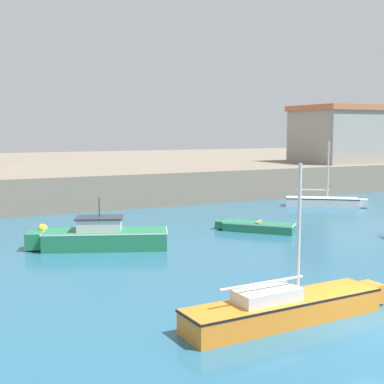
{
  "coord_description": "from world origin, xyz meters",
  "views": [
    {
      "loc": [
        -11.02,
        -10.6,
        5.44
      ],
      "look_at": [
        2.09,
        15.8,
        2.0
      ],
      "focal_mm": 50.0,
      "sensor_mm": 36.0,
      "label": 1
    }
  ],
  "objects_px": {
    "motorboat_green_4": "(102,237)",
    "sailboat_white_7": "(324,201)",
    "dinghy_green_2": "(257,226)",
    "mooring_buoy": "(43,229)",
    "sailboat_orange_1": "(286,307)",
    "harbor_shed_mid_row": "(342,134)"
  },
  "relations": [
    {
      "from": "motorboat_green_4",
      "to": "sailboat_white_7",
      "type": "height_order",
      "value": "sailboat_white_7"
    },
    {
      "from": "sailboat_orange_1",
      "to": "sailboat_white_7",
      "type": "distance_m",
      "value": 23.89
    },
    {
      "from": "sailboat_orange_1",
      "to": "dinghy_green_2",
      "type": "height_order",
      "value": "sailboat_orange_1"
    },
    {
      "from": "motorboat_green_4",
      "to": "sailboat_white_7",
      "type": "xyz_separation_m",
      "value": [
        18.14,
        6.09,
        -0.19
      ]
    },
    {
      "from": "sailboat_white_7",
      "to": "sailboat_orange_1",
      "type": "bearing_deg",
      "value": -132.69
    },
    {
      "from": "mooring_buoy",
      "to": "sailboat_white_7",
      "type": "bearing_deg",
      "value": 3.64
    },
    {
      "from": "motorboat_green_4",
      "to": "sailboat_orange_1",
      "type": "bearing_deg",
      "value": -80.38
    },
    {
      "from": "dinghy_green_2",
      "to": "motorboat_green_4",
      "type": "xyz_separation_m",
      "value": [
        -8.72,
        -0.35,
        0.29
      ]
    },
    {
      "from": "sailboat_orange_1",
      "to": "sailboat_white_7",
      "type": "bearing_deg",
      "value": 47.31
    },
    {
      "from": "mooring_buoy",
      "to": "sailboat_orange_1",
      "type": "bearing_deg",
      "value": -77.27
    },
    {
      "from": "dinghy_green_2",
      "to": "motorboat_green_4",
      "type": "height_order",
      "value": "motorboat_green_4"
    },
    {
      "from": "dinghy_green_2",
      "to": "mooring_buoy",
      "type": "bearing_deg",
      "value": 156.83
    },
    {
      "from": "sailboat_white_7",
      "to": "mooring_buoy",
      "type": "bearing_deg",
      "value": -176.36
    },
    {
      "from": "sailboat_orange_1",
      "to": "harbor_shed_mid_row",
      "type": "relative_size",
      "value": 0.85
    },
    {
      "from": "dinghy_green_2",
      "to": "sailboat_white_7",
      "type": "xyz_separation_m",
      "value": [
        9.42,
        5.74,
        0.1
      ]
    },
    {
      "from": "sailboat_white_7",
      "to": "harbor_shed_mid_row",
      "type": "height_order",
      "value": "harbor_shed_mid_row"
    },
    {
      "from": "sailboat_orange_1",
      "to": "motorboat_green_4",
      "type": "xyz_separation_m",
      "value": [
        -1.94,
        11.47,
        0.13
      ]
    },
    {
      "from": "sailboat_white_7",
      "to": "mooring_buoy",
      "type": "height_order",
      "value": "sailboat_white_7"
    },
    {
      "from": "sailboat_orange_1",
      "to": "sailboat_white_7",
      "type": "xyz_separation_m",
      "value": [
        16.2,
        17.56,
        -0.06
      ]
    },
    {
      "from": "mooring_buoy",
      "to": "harbor_shed_mid_row",
      "type": "xyz_separation_m",
      "value": [
        29.75,
        10.63,
        4.79
      ]
    },
    {
      "from": "dinghy_green_2",
      "to": "motorboat_green_4",
      "type": "relative_size",
      "value": 0.59
    },
    {
      "from": "sailboat_orange_1",
      "to": "dinghy_green_2",
      "type": "xyz_separation_m",
      "value": [
        6.78,
        11.82,
        -0.16
      ]
    }
  ]
}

